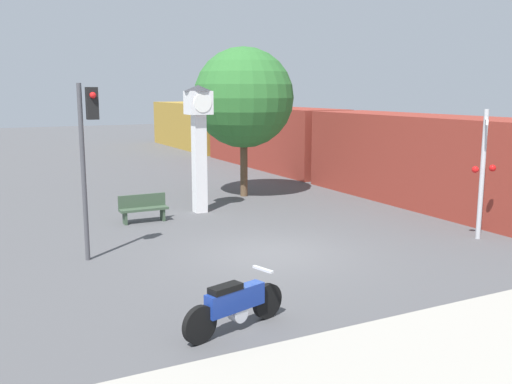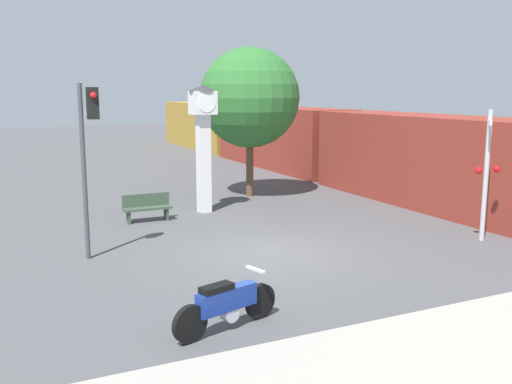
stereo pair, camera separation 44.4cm
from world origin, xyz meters
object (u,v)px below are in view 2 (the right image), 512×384
object	(u,v)px
motorcycle	(227,304)
clock_tower	(203,129)
traffic_light	(88,140)
bench	(147,207)
freight_train	(281,137)
street_tree	(250,98)
railroad_crossing_signal	(487,170)

from	to	relation	value
motorcycle	clock_tower	xyz separation A→B (m)	(3.23, 9.94, 2.48)
traffic_light	bench	distance (m)	5.02
traffic_light	freight_train	bearing A→B (deg)	47.46
motorcycle	street_tree	world-z (taller)	street_tree
traffic_light	street_tree	size ratio (longest dim) A/B	0.74
motorcycle	traffic_light	distance (m)	6.44
clock_tower	bench	world-z (taller)	clock_tower
traffic_light	railroad_crossing_signal	xyz separation A→B (m)	(10.59, -3.05, -1.01)
traffic_light	bench	world-z (taller)	traffic_light
street_tree	bench	bearing A→B (deg)	-151.33
railroad_crossing_signal	clock_tower	bearing A→B (deg)	129.36
motorcycle	freight_train	xyz separation A→B (m)	(11.55, 19.83, 1.21)
street_tree	bench	xyz separation A→B (m)	(-5.07, -2.77, -3.54)
traffic_light	street_tree	xyz separation A→B (m)	(7.43, 6.36, 0.94)
clock_tower	railroad_crossing_signal	size ratio (longest dim) A/B	1.19
freight_train	bench	world-z (taller)	freight_train
motorcycle	traffic_light	world-z (taller)	traffic_light
street_tree	traffic_light	bearing A→B (deg)	-139.45
motorcycle	freight_train	world-z (taller)	freight_train
freight_train	traffic_light	xyz separation A→B (m)	(-12.95, -14.11, 1.39)
traffic_light	bench	bearing A→B (deg)	56.62
clock_tower	railroad_crossing_signal	world-z (taller)	clock_tower
clock_tower	freight_train	world-z (taller)	clock_tower
freight_train	traffic_light	size ratio (longest dim) A/B	8.05
motorcycle	railroad_crossing_signal	size ratio (longest dim) A/B	0.59
clock_tower	railroad_crossing_signal	distance (m)	9.44
traffic_light	clock_tower	bearing A→B (deg)	42.32
freight_train	railroad_crossing_signal	world-z (taller)	railroad_crossing_signal
motorcycle	clock_tower	world-z (taller)	clock_tower
motorcycle	railroad_crossing_signal	distance (m)	9.70
bench	traffic_light	bearing A→B (deg)	-123.38
clock_tower	bench	xyz separation A→B (m)	(-2.27, -0.63, -2.48)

